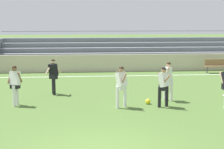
{
  "coord_description": "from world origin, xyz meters",
  "views": [
    {
      "loc": [
        -0.33,
        -7.99,
        3.38
      ],
      "look_at": [
        1.02,
        7.32,
        0.94
      ],
      "focal_mm": 53.6,
      "sensor_mm": 36.0,
      "label": 1
    }
  ],
  "objects_px": {
    "player_white_wide_left": "(163,83)",
    "player_white_trailing_run": "(168,78)",
    "player_white_wide_right": "(15,82)",
    "soccer_ball": "(148,101)",
    "player_dark_overlapping": "(53,73)",
    "bleacher_stand": "(125,52)",
    "bench_far_left": "(218,65)",
    "player_white_pressing_high": "(121,83)"
  },
  "relations": [
    {
      "from": "soccer_ball",
      "to": "player_dark_overlapping",
      "type": "bearing_deg",
      "value": 151.06
    },
    {
      "from": "bleacher_stand",
      "to": "player_dark_overlapping",
      "type": "height_order",
      "value": "bleacher_stand"
    },
    {
      "from": "player_white_wide_left",
      "to": "bench_far_left",
      "type": "bearing_deg",
      "value": 55.74
    },
    {
      "from": "bleacher_stand",
      "to": "player_white_trailing_run",
      "type": "bearing_deg",
      "value": -87.79
    },
    {
      "from": "player_white_trailing_run",
      "to": "soccer_ball",
      "type": "distance_m",
      "value": 1.41
    },
    {
      "from": "player_white_pressing_high",
      "to": "player_white_wide_left",
      "type": "bearing_deg",
      "value": -1.63
    },
    {
      "from": "bleacher_stand",
      "to": "player_white_pressing_high",
      "type": "bearing_deg",
      "value": -97.93
    },
    {
      "from": "bench_far_left",
      "to": "player_dark_overlapping",
      "type": "bearing_deg",
      "value": -150.91
    },
    {
      "from": "player_white_wide_left",
      "to": "player_white_trailing_run",
      "type": "height_order",
      "value": "player_white_trailing_run"
    },
    {
      "from": "player_white_wide_right",
      "to": "player_white_trailing_run",
      "type": "height_order",
      "value": "player_white_trailing_run"
    },
    {
      "from": "player_white_wide_left",
      "to": "bleacher_stand",
      "type": "bearing_deg",
      "value": 89.89
    },
    {
      "from": "bleacher_stand",
      "to": "player_white_trailing_run",
      "type": "xyz_separation_m",
      "value": [
        0.43,
        -11.23,
        -0.12
      ]
    },
    {
      "from": "bench_far_left",
      "to": "player_white_pressing_high",
      "type": "relative_size",
      "value": 1.09
    },
    {
      "from": "player_white_trailing_run",
      "to": "soccer_ball",
      "type": "bearing_deg",
      "value": -152.53
    },
    {
      "from": "player_white_wide_right",
      "to": "player_dark_overlapping",
      "type": "bearing_deg",
      "value": 56.25
    },
    {
      "from": "player_dark_overlapping",
      "to": "player_white_trailing_run",
      "type": "bearing_deg",
      "value": -19.07
    },
    {
      "from": "soccer_ball",
      "to": "player_white_wide_right",
      "type": "bearing_deg",
      "value": 177.87
    },
    {
      "from": "bleacher_stand",
      "to": "player_white_wide_left",
      "type": "xyz_separation_m",
      "value": [
        -0.02,
        -12.25,
        -0.17
      ]
    },
    {
      "from": "bleacher_stand",
      "to": "player_dark_overlapping",
      "type": "xyz_separation_m",
      "value": [
        -4.57,
        -9.5,
        -0.13
      ]
    },
    {
      "from": "player_white_wide_right",
      "to": "soccer_ball",
      "type": "xyz_separation_m",
      "value": [
        5.39,
        -0.2,
        -0.86
      ]
    },
    {
      "from": "bench_far_left",
      "to": "player_white_trailing_run",
      "type": "height_order",
      "value": "player_white_trailing_run"
    },
    {
      "from": "bench_far_left",
      "to": "player_white_trailing_run",
      "type": "bearing_deg",
      "value": -125.48
    },
    {
      "from": "player_white_wide_right",
      "to": "player_white_trailing_run",
      "type": "bearing_deg",
      "value": 2.71
    },
    {
      "from": "player_white_wide_left",
      "to": "player_white_trailing_run",
      "type": "relative_size",
      "value": 0.96
    },
    {
      "from": "player_white_wide_left",
      "to": "player_white_wide_right",
      "type": "xyz_separation_m",
      "value": [
        -5.9,
        0.72,
        0.02
      ]
    },
    {
      "from": "soccer_ball",
      "to": "player_white_trailing_run",
      "type": "bearing_deg",
      "value": 27.47
    },
    {
      "from": "player_white_trailing_run",
      "to": "player_dark_overlapping",
      "type": "distance_m",
      "value": 5.29
    },
    {
      "from": "player_white_pressing_high",
      "to": "player_dark_overlapping",
      "type": "xyz_separation_m",
      "value": [
        -2.87,
        2.7,
        0.01
      ]
    },
    {
      "from": "bleacher_stand",
      "to": "player_white_wide_left",
      "type": "bearing_deg",
      "value": -90.11
    },
    {
      "from": "bleacher_stand",
      "to": "bench_far_left",
      "type": "height_order",
      "value": "bleacher_stand"
    },
    {
      "from": "player_white_wide_left",
      "to": "soccer_ball",
      "type": "xyz_separation_m",
      "value": [
        -0.51,
        0.51,
        -0.84
      ]
    },
    {
      "from": "player_white_wide_left",
      "to": "player_dark_overlapping",
      "type": "xyz_separation_m",
      "value": [
        -4.55,
        2.75,
        0.04
      ]
    },
    {
      "from": "bleacher_stand",
      "to": "player_white_wide_right",
      "type": "height_order",
      "value": "bleacher_stand"
    },
    {
      "from": "player_white_pressing_high",
      "to": "soccer_ball",
      "type": "distance_m",
      "value": 1.53
    },
    {
      "from": "player_white_wide_left",
      "to": "soccer_ball",
      "type": "relative_size",
      "value": 7.32
    },
    {
      "from": "player_white_pressing_high",
      "to": "player_white_wide_right",
      "type": "height_order",
      "value": "player_white_pressing_high"
    },
    {
      "from": "player_white_wide_right",
      "to": "soccer_ball",
      "type": "relative_size",
      "value": 7.46
    },
    {
      "from": "player_white_wide_left",
      "to": "player_white_wide_right",
      "type": "bearing_deg",
      "value": 173.09
    },
    {
      "from": "player_white_wide_left",
      "to": "player_white_trailing_run",
      "type": "xyz_separation_m",
      "value": [
        0.46,
        1.02,
        0.05
      ]
    },
    {
      "from": "player_white_trailing_run",
      "to": "player_white_wide_right",
      "type": "bearing_deg",
      "value": -177.29
    },
    {
      "from": "player_dark_overlapping",
      "to": "soccer_ball",
      "type": "height_order",
      "value": "player_dark_overlapping"
    },
    {
      "from": "bench_far_left",
      "to": "soccer_ball",
      "type": "distance_m",
      "value": 10.17
    }
  ]
}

